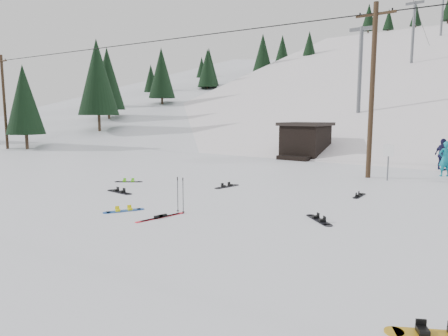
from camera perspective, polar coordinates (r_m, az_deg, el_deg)
The scene contains 22 objects.
ground at distance 11.81m, azimuth -11.35°, elevation -8.95°, with size 200.00×200.00×0.00m, color white.
ski_slope at distance 64.91m, azimuth 28.47°, elevation -6.98°, with size 60.00×75.00×45.00m, color white.
ridge_left at distance 72.56m, azimuth -1.81°, elevation -3.76°, with size 34.00×85.00×38.00m, color white.
treeline_left at distance 63.82m, azimuth -4.94°, elevation 4.61°, with size 20.00×64.00×10.00m, color black, non-canonical shape.
utility_pole at distance 22.49m, azimuth 20.40°, elevation 10.58°, with size 2.00×0.26×9.00m.
utility_pole_left at distance 44.54m, azimuth -28.90°, elevation 8.42°, with size 2.00×0.26×9.00m.
trail_sign at distance 21.85m, azimuth 22.43°, elevation 1.63°, with size 0.50×0.09×1.85m.
lift_hut at distance 31.53m, azimuth 11.50°, elevation 3.89°, with size 3.40×4.10×2.75m.
lift_tower_near at distance 39.78m, azimuth 18.89°, elevation 13.76°, with size 2.20×0.36×8.00m.
lift_tower_mid at distance 59.86m, azimuth 25.44°, elevation 17.53°, with size 2.20×0.36×8.00m.
lift_tower_far at distance 80.42m, azimuth 28.76°, elevation 19.31°, with size 2.20×0.36×8.00m.
hero_snowboard at distance 14.41m, azimuth -14.12°, elevation -5.90°, with size 0.80×1.31×0.10m.
hero_skis at distance 13.27m, azimuth -9.05°, elevation -6.92°, with size 0.42×1.84×0.10m.
ski_poles at distance 13.67m, azimuth -6.25°, elevation -3.83°, with size 0.34×0.09×1.24m.
board_scatter_a at distance 17.86m, azimuth -14.73°, elevation -3.30°, with size 1.60×0.40×0.11m.
board_scatter_b at distance 18.60m, azimuth 0.41°, elevation -2.63°, with size 0.44×1.51×0.11m.
board_scatter_c at distance 20.51m, azimuth -13.48°, elevation -1.88°, with size 1.18×0.94×0.10m.
board_scatter_d at distance 13.13m, azimuth 13.40°, elevation -7.19°, with size 1.21×1.07×0.10m.
board_scatter_e at distance 7.34m, azimuth 28.32°, elevation -20.15°, with size 1.43×0.93×0.11m.
board_scatter_f at distance 17.43m, azimuth 18.75°, elevation -3.75°, with size 0.29×1.30×0.09m.
skier_teal at distance 24.76m, azimuth 29.04°, elevation 1.16°, with size 0.70×0.46×1.92m, color #0D7687.
skier_navy at distance 27.14m, azimuth 28.75°, elevation 1.68°, with size 1.13×0.47×1.93m, color #1A1940.
Camera 1 is at (8.49, -7.49, 3.34)m, focal length 32.00 mm.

